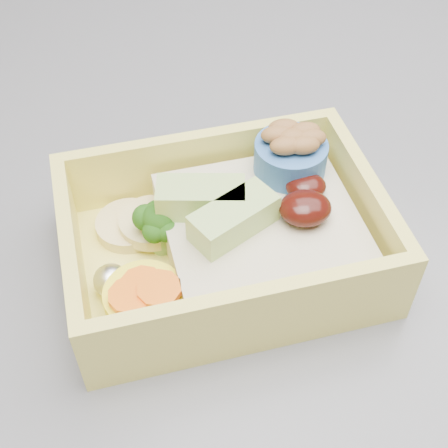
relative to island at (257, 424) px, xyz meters
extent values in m
cube|color=brown|center=(0.00, 0.00, -0.02)|extent=(1.20, 0.80, 0.88)
cube|color=#35353A|center=(0.00, 0.00, 0.44)|extent=(1.24, 0.84, 0.04)
cube|color=#F5E765|center=(-0.05, -0.09, 0.46)|extent=(0.21, 0.16, 0.01)
cube|color=#F5E765|center=(-0.06, -0.03, 0.49)|extent=(0.19, 0.03, 0.05)
cube|color=#F5E765|center=(-0.05, -0.16, 0.49)|extent=(0.19, 0.03, 0.05)
cube|color=#F5E765|center=(0.03, -0.08, 0.49)|extent=(0.02, 0.12, 0.05)
cube|color=#F5E765|center=(-0.14, -0.11, 0.49)|extent=(0.02, 0.12, 0.05)
cube|color=tan|center=(-0.03, -0.09, 0.48)|extent=(0.13, 0.12, 0.03)
ellipsoid|color=#320B07|center=(-0.01, -0.10, 0.50)|extent=(0.03, 0.03, 0.02)
ellipsoid|color=#320B07|center=(0.00, -0.08, 0.50)|extent=(0.03, 0.02, 0.01)
cube|color=#ABD16D|center=(-0.05, -0.10, 0.51)|extent=(0.06, 0.05, 0.02)
cube|color=#ABD16D|center=(-0.07, -0.08, 0.51)|extent=(0.06, 0.03, 0.02)
cylinder|color=#7CA659|center=(-0.09, -0.08, 0.48)|extent=(0.01, 0.01, 0.02)
sphere|color=#225714|center=(-0.09, -0.08, 0.49)|extent=(0.02, 0.02, 0.02)
sphere|color=#225714|center=(-0.09, -0.08, 0.49)|extent=(0.02, 0.02, 0.02)
sphere|color=#225714|center=(-0.10, -0.08, 0.49)|extent=(0.02, 0.02, 0.02)
sphere|color=#225714|center=(-0.09, -0.09, 0.49)|extent=(0.01, 0.01, 0.01)
sphere|color=#225714|center=(-0.10, -0.09, 0.49)|extent=(0.01, 0.01, 0.01)
sphere|color=#225714|center=(-0.09, -0.08, 0.49)|extent=(0.01, 0.01, 0.01)
cylinder|color=yellow|center=(-0.10, -0.13, 0.48)|extent=(0.05, 0.05, 0.02)
cylinder|color=orange|center=(-0.11, -0.13, 0.49)|extent=(0.03, 0.03, 0.00)
cylinder|color=orange|center=(-0.11, -0.14, 0.49)|extent=(0.03, 0.03, 0.00)
cylinder|color=orange|center=(-0.10, -0.14, 0.49)|extent=(0.03, 0.03, 0.00)
cylinder|color=tan|center=(-0.11, -0.07, 0.47)|extent=(0.04, 0.04, 0.01)
cylinder|color=tan|center=(-0.10, -0.07, 0.48)|extent=(0.04, 0.04, 0.01)
ellipsoid|color=silver|center=(-0.08, -0.05, 0.48)|extent=(0.02, 0.02, 0.02)
ellipsoid|color=silver|center=(-0.12, -0.11, 0.48)|extent=(0.02, 0.02, 0.02)
cylinder|color=#3367B0|center=(-0.01, -0.05, 0.51)|extent=(0.05, 0.05, 0.02)
ellipsoid|color=brown|center=(-0.01, -0.05, 0.52)|extent=(0.02, 0.02, 0.01)
ellipsoid|color=brown|center=(0.00, -0.05, 0.52)|extent=(0.02, 0.02, 0.01)
ellipsoid|color=brown|center=(-0.02, -0.05, 0.52)|extent=(0.02, 0.02, 0.01)
ellipsoid|color=brown|center=(0.00, -0.06, 0.52)|extent=(0.02, 0.02, 0.01)
ellipsoid|color=brown|center=(-0.01, -0.06, 0.52)|extent=(0.02, 0.02, 0.01)
ellipsoid|color=brown|center=(0.00, -0.06, 0.52)|extent=(0.02, 0.02, 0.01)
ellipsoid|color=brown|center=(-0.01, -0.04, 0.52)|extent=(0.02, 0.02, 0.01)
camera|label=1|loc=(-0.09, -0.34, 0.77)|focal=50.00mm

